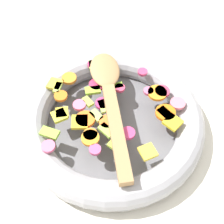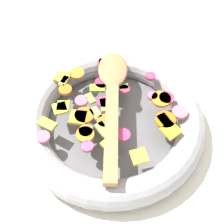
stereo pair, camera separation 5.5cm
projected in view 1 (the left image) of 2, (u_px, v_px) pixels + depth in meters
name	position (u px, v px, depth m)	size (l,w,h in m)	color
ground_plane	(112.00, 128.00, 0.59)	(4.00, 4.00, 0.00)	silver
skillet	(112.00, 121.00, 0.57)	(0.34, 0.34, 0.05)	slate
chopped_vegetables	(109.00, 108.00, 0.55)	(0.27, 0.24, 0.01)	orange
wooden_spoon	(110.00, 95.00, 0.56)	(0.14, 0.28, 0.01)	#A87F51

